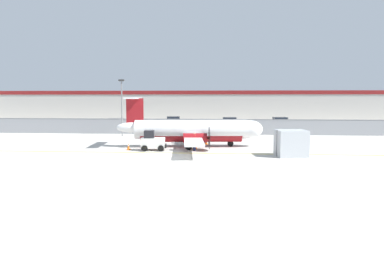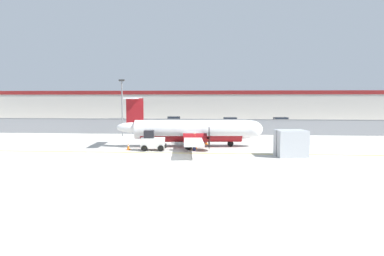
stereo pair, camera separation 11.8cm
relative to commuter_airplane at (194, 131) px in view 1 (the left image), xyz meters
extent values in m
plane|color=#BCB7AD|center=(-0.59, -6.10, -1.60)|extent=(140.00, 140.00, 0.00)
cube|color=yellow|center=(-0.59, -4.10, -1.60)|extent=(84.00, 0.20, 0.01)
cube|color=gray|center=(-0.59, 11.90, -0.60)|extent=(98.00, 0.04, 2.00)
cylinder|color=slate|center=(-0.59, 11.90, 0.45)|extent=(98.00, 0.10, 0.10)
cube|color=#38383A|center=(-0.59, 23.40, -1.54)|extent=(98.00, 17.00, 0.12)
cube|color=beige|center=(-0.59, 41.90, 1.65)|extent=(91.00, 8.00, 6.50)
cube|color=maroon|center=(-0.59, 37.90, 4.50)|extent=(91.00, 0.20, 0.80)
cylinder|color=white|center=(-0.26, -0.03, 0.15)|extent=(11.31, 2.96, 1.90)
ellipsoid|color=white|center=(5.59, 0.54, 0.15)|extent=(2.74, 2.04, 1.80)
ellipsoid|color=white|center=(-6.11, -0.59, 0.35)|extent=(3.24, 1.34, 1.05)
cylinder|color=maroon|center=(-0.26, -0.03, -0.38)|extent=(10.13, 2.44, 1.48)
cube|color=white|center=(-0.16, -0.02, -0.42)|extent=(3.12, 16.08, 0.18)
cylinder|color=maroon|center=(-0.21, 2.59, -0.42)|extent=(2.28, 1.11, 0.90)
cone|color=black|center=(0.93, 2.70, -0.42)|extent=(0.49, 0.48, 0.44)
cylinder|color=#262626|center=(1.08, 2.72, -0.42)|extent=(0.24, 2.09, 2.10)
cylinder|color=maroon|center=(0.29, -2.58, -0.42)|extent=(2.28, 1.11, 0.90)
cone|color=black|center=(1.43, -2.47, -0.42)|extent=(0.49, 0.48, 0.44)
cylinder|color=#262626|center=(1.58, -2.46, -0.42)|extent=(0.24, 2.09, 2.10)
cube|color=maroon|center=(-5.82, -0.56, 1.70)|extent=(1.71, 0.34, 3.10)
cube|color=white|center=(-5.97, -0.57, 3.25)|extent=(1.55, 4.88, 0.14)
cylinder|color=#59595B|center=(3.66, 0.35, -0.82)|extent=(0.15, 0.15, 0.97)
cylinder|color=black|center=(3.66, 0.35, -1.30)|extent=(0.62, 0.28, 0.60)
cylinder|color=#59595B|center=(-0.77, 2.15, -0.78)|extent=(0.15, 0.15, 0.90)
cylinder|color=black|center=(-0.77, 2.15, -1.22)|extent=(0.78, 0.29, 0.76)
cylinder|color=#59595B|center=(-0.35, -2.25, -0.78)|extent=(0.15, 0.15, 0.90)
cylinder|color=black|center=(-0.35, -2.25, -1.22)|extent=(0.78, 0.29, 0.76)
cube|color=silver|center=(-3.61, -2.75, -0.87)|extent=(2.30, 1.32, 0.90)
cube|color=black|center=(-3.96, -2.78, -0.07)|extent=(1.00, 1.09, 0.70)
cube|color=black|center=(-2.47, -2.63, -1.17)|extent=(0.27, 1.11, 0.30)
cylinder|color=black|center=(-2.93, -2.07, -1.32)|extent=(0.58, 0.24, 0.56)
cylinder|color=black|center=(-2.81, -3.27, -1.32)|extent=(0.58, 0.24, 0.56)
cylinder|color=black|center=(-4.42, -2.23, -1.32)|extent=(0.58, 0.24, 0.56)
cylinder|color=black|center=(-4.30, -3.42, -1.32)|extent=(0.58, 0.24, 0.56)
cylinder|color=#191E4C|center=(0.19, -2.62, -1.18)|extent=(0.22, 0.22, 0.85)
cylinder|color=#191E4C|center=(0.30, -2.79, -1.18)|extent=(0.22, 0.22, 0.85)
cylinder|color=yellow|center=(0.24, -2.71, -0.45)|extent=(0.47, 0.47, 0.60)
cylinder|color=yellow|center=(0.13, -2.52, -0.42)|extent=(0.14, 0.14, 0.55)
cylinder|color=yellow|center=(0.36, -2.90, -0.42)|extent=(0.14, 0.14, 0.55)
sphere|color=tan|center=(0.24, -2.71, -0.01)|extent=(0.22, 0.22, 0.22)
cube|color=#B7BCC1|center=(8.49, -5.06, -0.50)|extent=(2.62, 2.27, 2.20)
cube|color=#333338|center=(8.49, -5.06, -0.50)|extent=(2.43, 0.37, 2.20)
cube|color=orange|center=(1.17, 1.92, -1.58)|extent=(0.36, 0.36, 0.04)
cone|color=orange|center=(1.17, 1.92, -1.26)|extent=(0.28, 0.28, 0.60)
cylinder|color=white|center=(1.17, 1.92, -1.18)|extent=(0.17, 0.17, 0.08)
cube|color=orange|center=(0.38, 0.32, -1.58)|extent=(0.36, 0.36, 0.04)
cone|color=orange|center=(0.38, 0.32, -1.26)|extent=(0.28, 0.28, 0.60)
cylinder|color=white|center=(0.38, 0.32, -1.18)|extent=(0.17, 0.17, 0.08)
cube|color=orange|center=(0.18, -1.03, -1.58)|extent=(0.36, 0.36, 0.04)
cone|color=orange|center=(0.18, -1.03, -1.26)|extent=(0.28, 0.28, 0.60)
cylinder|color=white|center=(0.18, -1.03, -1.18)|extent=(0.17, 0.17, 0.08)
cube|color=orange|center=(-5.99, -2.61, -1.58)|extent=(0.36, 0.36, 0.04)
cone|color=orange|center=(-5.99, -2.61, -1.26)|extent=(0.28, 0.28, 0.60)
cylinder|color=white|center=(-5.99, -2.61, -1.18)|extent=(0.17, 0.17, 0.08)
cube|color=slate|center=(-13.71, 19.30, -0.86)|extent=(4.21, 1.74, 0.80)
cube|color=#262D38|center=(-13.86, 19.30, -0.18)|extent=(2.21, 1.58, 0.56)
cylinder|color=black|center=(-12.30, 20.19, -1.18)|extent=(0.60, 0.21, 0.60)
cylinder|color=black|center=(-12.32, 18.39, -1.18)|extent=(0.60, 0.21, 0.60)
cylinder|color=black|center=(-15.10, 20.21, -1.18)|extent=(0.60, 0.21, 0.60)
cylinder|color=black|center=(-15.12, 18.41, -1.18)|extent=(0.60, 0.21, 0.60)
cube|color=#B28C19|center=(-5.25, 25.91, -0.86)|extent=(4.36, 2.14, 0.80)
cube|color=#262D38|center=(-5.40, 25.89, -0.18)|extent=(2.36, 1.79, 0.56)
cylinder|color=black|center=(-3.95, 26.95, -1.18)|extent=(0.62, 0.26, 0.60)
cylinder|color=black|center=(-3.76, 25.16, -1.18)|extent=(0.62, 0.26, 0.60)
cylinder|color=black|center=(-6.74, 26.65, -1.18)|extent=(0.62, 0.26, 0.60)
cylinder|color=black|center=(-6.54, 24.86, -1.18)|extent=(0.62, 0.26, 0.60)
cube|color=navy|center=(4.54, 23.78, -0.86)|extent=(4.26, 1.86, 0.80)
cube|color=#262D38|center=(4.39, 23.77, -0.18)|extent=(2.26, 1.64, 0.56)
cylinder|color=black|center=(5.90, 24.73, -1.18)|extent=(0.61, 0.22, 0.60)
cylinder|color=black|center=(5.97, 22.93, -1.18)|extent=(0.61, 0.22, 0.60)
cylinder|color=black|center=(3.10, 24.62, -1.18)|extent=(0.61, 0.22, 0.60)
cylinder|color=black|center=(3.17, 22.82, -1.18)|extent=(0.61, 0.22, 0.60)
cube|color=gray|center=(12.79, 24.65, -0.86)|extent=(4.39, 2.26, 0.80)
cube|color=#262D38|center=(12.94, 24.67, -0.18)|extent=(2.39, 1.85, 0.56)
cylinder|color=black|center=(11.52, 23.57, -1.18)|extent=(0.62, 0.28, 0.60)
cylinder|color=black|center=(11.28, 25.35, -1.18)|extent=(0.62, 0.28, 0.60)
cylinder|color=black|center=(14.30, 23.95, -1.18)|extent=(0.62, 0.28, 0.60)
cylinder|color=black|center=(14.05, 25.73, -1.18)|extent=(0.62, 0.28, 0.60)
cylinder|color=slate|center=(-9.94, 9.35, 1.90)|extent=(0.16, 0.16, 7.00)
cube|color=#333333|center=(-9.94, 9.35, 5.55)|extent=(0.70, 0.30, 0.24)
camera|label=1|loc=(2.31, -33.92, 3.20)|focal=32.00mm
camera|label=2|loc=(2.43, -33.91, 3.20)|focal=32.00mm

